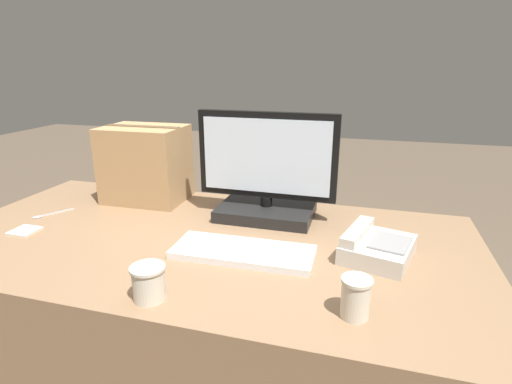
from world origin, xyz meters
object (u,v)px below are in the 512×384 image
object	(u,v)px
cardboard_box	(146,164)
paper_cup_left	(149,283)
desk_phone	(376,247)
sticky_note_pad	(25,231)
keyboard	(243,251)
paper_cup_right	(356,298)
monitor	(266,179)
spoon	(46,215)

from	to	relation	value
cardboard_box	paper_cup_left	bearing A→B (deg)	-59.53
desk_phone	sticky_note_pad	size ratio (longest dim) A/B	3.11
keyboard	paper_cup_right	xyz separation A→B (m)	(0.34, -0.22, 0.04)
keyboard	paper_cup_left	distance (m)	0.33
monitor	cardboard_box	size ratio (longest dim) A/B	1.57
desk_phone	paper_cup_left	world-z (taller)	paper_cup_left
spoon	cardboard_box	world-z (taller)	cardboard_box
paper_cup_left	cardboard_box	bearing A→B (deg)	120.47
paper_cup_right	spoon	xyz separation A→B (m)	(-1.17, 0.33, -0.05)
sticky_note_pad	cardboard_box	bearing A→B (deg)	60.75
paper_cup_right	sticky_note_pad	xyz separation A→B (m)	(-1.13, 0.18, -0.05)
spoon	desk_phone	bearing A→B (deg)	121.17
paper_cup_right	keyboard	bearing A→B (deg)	147.06
keyboard	desk_phone	world-z (taller)	desk_phone
keyboard	sticky_note_pad	size ratio (longest dim) A/B	5.18
desk_phone	sticky_note_pad	xyz separation A→B (m)	(-1.17, -0.14, -0.03)
paper_cup_right	cardboard_box	distance (m)	1.08
paper_cup_left	sticky_note_pad	world-z (taller)	paper_cup_left
desk_phone	sticky_note_pad	distance (m)	1.18
desk_phone	cardboard_box	world-z (taller)	cardboard_box
keyboard	cardboard_box	world-z (taller)	cardboard_box
keyboard	spoon	world-z (taller)	keyboard
paper_cup_right	monitor	bearing A→B (deg)	122.64
paper_cup_right	cardboard_box	world-z (taller)	cardboard_box
desk_phone	spoon	xyz separation A→B (m)	(-1.21, 0.01, -0.03)
cardboard_box	paper_cup_right	bearing A→B (deg)	-34.33
paper_cup_right	spoon	world-z (taller)	paper_cup_right
paper_cup_left	spoon	distance (m)	0.78
spoon	sticky_note_pad	distance (m)	0.15
paper_cup_left	spoon	bearing A→B (deg)	149.89
cardboard_box	sticky_note_pad	size ratio (longest dim) A/B	3.92
spoon	sticky_note_pad	size ratio (longest dim) A/B	1.71
keyboard	monitor	bearing A→B (deg)	91.20
monitor	sticky_note_pad	world-z (taller)	monitor
monitor	paper_cup_left	bearing A→B (deg)	-102.75
cardboard_box	sticky_note_pad	bearing A→B (deg)	-119.25
cardboard_box	desk_phone	bearing A→B (deg)	-17.10
paper_cup_right	spoon	size ratio (longest dim) A/B	0.69
keyboard	cardboard_box	bearing A→B (deg)	143.81
keyboard	paper_cup_left	xyz separation A→B (m)	(-0.15, -0.29, 0.03)
sticky_note_pad	spoon	bearing A→B (deg)	106.51
desk_phone	spoon	bearing A→B (deg)	-165.61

